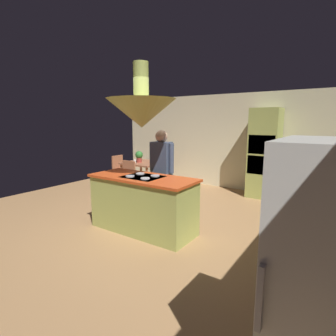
{
  "coord_description": "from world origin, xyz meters",
  "views": [
    {
      "loc": [
        2.76,
        -3.53,
        1.84
      ],
      "look_at": [
        0.1,
        0.4,
        1.0
      ],
      "focal_mm": 28.57,
      "sensor_mm": 36.0,
      "label": 1
    }
  ],
  "objects_px": {
    "chair_at_corner": "(120,168)",
    "cup_on_table": "(135,161)",
    "chair_by_back_wall": "(159,168)",
    "oven_tower": "(264,153)",
    "dining_table": "(144,166)",
    "kitchen_island": "(143,204)",
    "potted_plant_on_table": "(139,156)",
    "person_at_island": "(162,169)",
    "chair_facing_island": "(126,176)"
  },
  "relations": [
    {
      "from": "dining_table",
      "to": "potted_plant_on_table",
      "type": "xyz_separation_m",
      "value": [
        -0.08,
        -0.09,
        0.27
      ]
    },
    {
      "from": "dining_table",
      "to": "chair_at_corner",
      "type": "bearing_deg",
      "value": -180.0
    },
    {
      "from": "chair_facing_island",
      "to": "chair_by_back_wall",
      "type": "relative_size",
      "value": 1.0
    },
    {
      "from": "dining_table",
      "to": "oven_tower",
      "type": "bearing_deg",
      "value": 22.21
    },
    {
      "from": "person_at_island",
      "to": "chair_facing_island",
      "type": "distance_m",
      "value": 1.85
    },
    {
      "from": "potted_plant_on_table",
      "to": "cup_on_table",
      "type": "distance_m",
      "value": 0.19
    },
    {
      "from": "chair_facing_island",
      "to": "chair_by_back_wall",
      "type": "xyz_separation_m",
      "value": [
        0.0,
        1.36,
        0.0
      ]
    },
    {
      "from": "person_at_island",
      "to": "potted_plant_on_table",
      "type": "bearing_deg",
      "value": 141.28
    },
    {
      "from": "oven_tower",
      "to": "cup_on_table",
      "type": "distance_m",
      "value": 3.23
    },
    {
      "from": "chair_at_corner",
      "to": "cup_on_table",
      "type": "bearing_deg",
      "value": -106.89
    },
    {
      "from": "kitchen_island",
      "to": "chair_by_back_wall",
      "type": "distance_m",
      "value": 3.26
    },
    {
      "from": "chair_at_corner",
      "to": "chair_facing_island",
      "type": "bearing_deg",
      "value": -128.13
    },
    {
      "from": "oven_tower",
      "to": "chair_facing_island",
      "type": "height_order",
      "value": "oven_tower"
    },
    {
      "from": "chair_facing_island",
      "to": "chair_by_back_wall",
      "type": "distance_m",
      "value": 1.36
    },
    {
      "from": "oven_tower",
      "to": "chair_facing_island",
      "type": "relative_size",
      "value": 2.46
    },
    {
      "from": "potted_plant_on_table",
      "to": "cup_on_table",
      "type": "height_order",
      "value": "potted_plant_on_table"
    },
    {
      "from": "dining_table",
      "to": "cup_on_table",
      "type": "xyz_separation_m",
      "value": [
        -0.11,
        -0.23,
        0.15
      ]
    },
    {
      "from": "kitchen_island",
      "to": "oven_tower",
      "type": "relative_size",
      "value": 0.86
    },
    {
      "from": "kitchen_island",
      "to": "person_at_island",
      "type": "relative_size",
      "value": 1.09
    },
    {
      "from": "chair_at_corner",
      "to": "cup_on_table",
      "type": "distance_m",
      "value": 0.84
    },
    {
      "from": "chair_at_corner",
      "to": "potted_plant_on_table",
      "type": "relative_size",
      "value": 2.9
    },
    {
      "from": "oven_tower",
      "to": "dining_table",
      "type": "relative_size",
      "value": 2.2
    },
    {
      "from": "chair_facing_island",
      "to": "chair_at_corner",
      "type": "xyz_separation_m",
      "value": [
        -0.86,
        0.68,
        0.0
      ]
    },
    {
      "from": "dining_table",
      "to": "chair_at_corner",
      "type": "xyz_separation_m",
      "value": [
        -0.86,
        -0.0,
        -0.15
      ]
    },
    {
      "from": "oven_tower",
      "to": "person_at_island",
      "type": "xyz_separation_m",
      "value": [
        -1.18,
        -2.59,
        -0.11
      ]
    },
    {
      "from": "cup_on_table",
      "to": "person_at_island",
      "type": "bearing_deg",
      "value": -35.19
    },
    {
      "from": "chair_at_corner",
      "to": "potted_plant_on_table",
      "type": "distance_m",
      "value": 0.9
    },
    {
      "from": "oven_tower",
      "to": "chair_at_corner",
      "type": "height_order",
      "value": "oven_tower"
    },
    {
      "from": "dining_table",
      "to": "person_at_island",
      "type": "bearing_deg",
      "value": -41.82
    },
    {
      "from": "kitchen_island",
      "to": "chair_at_corner",
      "type": "distance_m",
      "value": 3.31
    },
    {
      "from": "oven_tower",
      "to": "person_at_island",
      "type": "relative_size",
      "value": 1.28
    },
    {
      "from": "kitchen_island",
      "to": "chair_facing_island",
      "type": "xyz_separation_m",
      "value": [
        -1.7,
        1.42,
        0.03
      ]
    },
    {
      "from": "potted_plant_on_table",
      "to": "cup_on_table",
      "type": "relative_size",
      "value": 3.33
    },
    {
      "from": "person_at_island",
      "to": "chair_at_corner",
      "type": "distance_m",
      "value": 2.91
    },
    {
      "from": "cup_on_table",
      "to": "kitchen_island",
      "type": "bearing_deg",
      "value": -45.93
    },
    {
      "from": "chair_at_corner",
      "to": "cup_on_table",
      "type": "relative_size",
      "value": 9.67
    },
    {
      "from": "kitchen_island",
      "to": "cup_on_table",
      "type": "bearing_deg",
      "value": 134.07
    },
    {
      "from": "dining_table",
      "to": "chair_at_corner",
      "type": "relative_size",
      "value": 1.12
    },
    {
      "from": "chair_by_back_wall",
      "to": "kitchen_island",
      "type": "bearing_deg",
      "value": 121.46
    },
    {
      "from": "chair_at_corner",
      "to": "dining_table",
      "type": "bearing_deg",
      "value": -90.0
    },
    {
      "from": "chair_at_corner",
      "to": "cup_on_table",
      "type": "xyz_separation_m",
      "value": [
        0.75,
        -0.23,
        0.3
      ]
    },
    {
      "from": "oven_tower",
      "to": "person_at_island",
      "type": "bearing_deg",
      "value": -114.5
    },
    {
      "from": "chair_by_back_wall",
      "to": "potted_plant_on_table",
      "type": "relative_size",
      "value": 2.9
    },
    {
      "from": "kitchen_island",
      "to": "chair_facing_island",
      "type": "bearing_deg",
      "value": 140.1
    },
    {
      "from": "chair_by_back_wall",
      "to": "chair_at_corner",
      "type": "relative_size",
      "value": 1.0
    },
    {
      "from": "kitchen_island",
      "to": "cup_on_table",
      "type": "distance_m",
      "value": 2.63
    },
    {
      "from": "cup_on_table",
      "to": "chair_by_back_wall",
      "type": "bearing_deg",
      "value": 83.02
    },
    {
      "from": "oven_tower",
      "to": "person_at_island",
      "type": "distance_m",
      "value": 2.85
    },
    {
      "from": "person_at_island",
      "to": "chair_at_corner",
      "type": "relative_size",
      "value": 1.92
    },
    {
      "from": "oven_tower",
      "to": "chair_at_corner",
      "type": "xyz_separation_m",
      "value": [
        -3.66,
        -1.14,
        -0.56
      ]
    }
  ]
}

